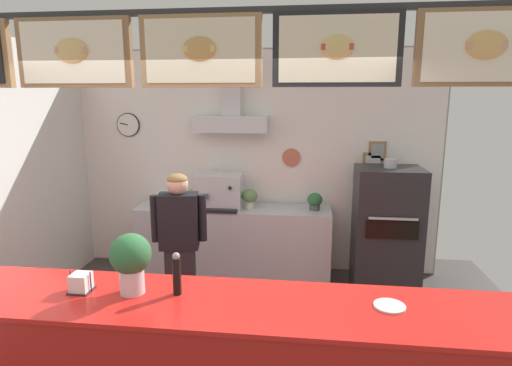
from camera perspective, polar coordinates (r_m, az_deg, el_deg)
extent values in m
cube|color=gray|center=(5.54, -0.20, 2.87)|extent=(4.72, 0.12, 2.86)
cube|color=white|center=(5.48, -0.28, 2.77)|extent=(4.68, 0.01, 2.82)
cylinder|color=black|center=(5.86, -16.85, 7.52)|extent=(0.31, 0.02, 0.31)
cylinder|color=white|center=(5.85, -16.89, 7.52)|extent=(0.29, 0.01, 0.29)
cube|color=black|center=(5.86, -17.41, 7.61)|extent=(0.11, 0.01, 0.04)
cylinder|color=white|center=(5.59, -6.06, 0.98)|extent=(0.26, 0.02, 0.26)
cylinder|color=#C1664C|center=(5.41, 4.78, 3.45)|extent=(0.23, 0.02, 0.23)
cube|color=#997047|center=(5.47, 16.07, 4.17)|extent=(0.21, 0.02, 0.24)
cube|color=gray|center=(5.46, 16.09, 4.16)|extent=(0.15, 0.01, 0.17)
cube|color=#997047|center=(5.48, 15.48, 2.61)|extent=(0.25, 0.02, 0.26)
cube|color=silver|center=(5.47, 15.49, 2.59)|extent=(0.18, 0.01, 0.19)
cube|color=silver|center=(5.30, -3.32, 7.97)|extent=(0.91, 0.35, 0.20)
cube|color=silver|center=(5.34, -3.28, 13.21)|extent=(0.24, 0.24, 0.77)
cube|color=#2D2D2D|center=(2.87, -7.44, 21.97)|extent=(4.23, 0.04, 0.04)
cube|color=olive|center=(3.12, -23.28, 15.83)|extent=(0.78, 0.05, 0.44)
cube|color=#F2E5C6|center=(3.10, -23.55, 15.85)|extent=(0.70, 0.01, 0.39)
ellipsoid|color=#E5BC70|center=(3.09, -23.68, 16.06)|extent=(0.22, 0.04, 0.16)
cube|color=tan|center=(3.08, -23.76, 16.07)|extent=(0.21, 0.01, 0.04)
cube|color=#9E754C|center=(2.81, -7.47, 17.22)|extent=(0.78, 0.05, 0.44)
cube|color=beige|center=(2.78, -7.61, 17.27)|extent=(0.70, 0.01, 0.39)
ellipsoid|color=tan|center=(2.77, -7.69, 17.52)|extent=(0.21, 0.04, 0.15)
cube|color=#E5C666|center=(2.76, -7.73, 17.54)|extent=(0.20, 0.01, 0.04)
cube|color=black|center=(2.73, 10.84, 17.28)|extent=(0.78, 0.05, 0.44)
cube|color=beige|center=(2.70, 10.88, 17.34)|extent=(0.70, 0.01, 0.39)
ellipsoid|color=#E5BC70|center=(2.69, 10.91, 17.60)|extent=(0.20, 0.04, 0.14)
cube|color=#B74233|center=(2.68, 10.92, 17.62)|extent=(0.19, 0.01, 0.04)
cube|color=olive|center=(2.91, 28.39, 15.79)|extent=(0.78, 0.05, 0.44)
cube|color=#F2E5C6|center=(2.88, 28.59, 15.82)|extent=(0.70, 0.01, 0.39)
ellipsoid|color=#DBAD60|center=(2.87, 28.71, 16.05)|extent=(0.23, 0.04, 0.16)
cube|color=tan|center=(2.86, 28.77, 16.06)|extent=(0.22, 0.01, 0.04)
cube|color=red|center=(2.78, -8.35, -15.57)|extent=(4.17, 0.70, 0.03)
cube|color=#B7BABF|center=(5.43, -3.06, -7.96)|extent=(2.43, 0.56, 0.91)
cube|color=#929499|center=(5.53, -3.03, -10.80)|extent=(2.31, 0.52, 0.02)
cube|color=#232326|center=(5.13, 17.16, -6.25)|extent=(0.73, 0.61, 1.49)
cube|color=black|center=(4.79, 17.90, -6.05)|extent=(0.55, 0.02, 0.20)
cube|color=#B7BABF|center=(4.74, 18.04, -4.61)|extent=(0.51, 0.02, 0.02)
cylinder|color=#B7BABF|center=(4.95, 17.70, 2.55)|extent=(0.14, 0.14, 0.10)
cube|color=#232328|center=(4.32, -10.04, -13.86)|extent=(0.30, 0.24, 0.85)
cube|color=black|center=(4.07, -10.38, -5.05)|extent=(0.40, 0.28, 0.53)
cylinder|color=black|center=(4.04, -7.25, -4.68)|extent=(0.08, 0.08, 0.45)
cylinder|color=black|center=(4.10, -13.48, -4.68)|extent=(0.08, 0.08, 0.45)
sphere|color=#D8AD8E|center=(3.98, -10.56, -0.16)|extent=(0.20, 0.20, 0.20)
ellipsoid|color=olive|center=(3.98, -10.58, 0.48)|extent=(0.19, 0.19, 0.11)
cube|color=silver|center=(5.26, -5.00, -1.06)|extent=(0.58, 0.37, 0.43)
cylinder|color=#4C4C51|center=(5.08, -6.77, -1.79)|extent=(0.06, 0.06, 0.06)
cube|color=black|center=(5.09, -5.48, -3.74)|extent=(0.52, 0.10, 0.04)
sphere|color=black|center=(5.01, -3.54, -0.68)|extent=(0.04, 0.04, 0.04)
cylinder|color=#4C4C51|center=(5.22, 7.92, -3.26)|extent=(0.13, 0.13, 0.06)
ellipsoid|color=#2D6638|center=(5.20, 7.95, -2.23)|extent=(0.18, 0.18, 0.17)
cylinder|color=beige|center=(5.22, -0.86, -2.97)|extent=(0.10, 0.10, 0.10)
ellipsoid|color=#5B844C|center=(5.20, -0.86, -1.74)|extent=(0.19, 0.19, 0.17)
cylinder|color=#4C4C51|center=(5.42, -8.51, -2.71)|extent=(0.10, 0.10, 0.07)
ellipsoid|color=#5B844C|center=(5.40, -8.54, -1.72)|extent=(0.18, 0.18, 0.16)
cylinder|color=silver|center=(2.91, -16.38, -12.46)|extent=(0.16, 0.16, 0.17)
cylinder|color=gray|center=(2.93, -16.32, -13.45)|extent=(0.15, 0.15, 0.06)
ellipsoid|color=#2D6638|center=(2.84, -16.59, -9.15)|extent=(0.26, 0.26, 0.26)
cylinder|color=black|center=(2.81, -10.63, -12.32)|extent=(0.05, 0.05, 0.24)
sphere|color=gray|center=(2.76, -10.74, -9.68)|extent=(0.05, 0.05, 0.05)
cylinder|color=white|center=(2.78, 17.58, -15.54)|extent=(0.19, 0.19, 0.01)
cube|color=#262628|center=(3.07, -22.47, -13.25)|extent=(0.14, 0.14, 0.01)
cylinder|color=#262628|center=(3.07, -23.69, -11.99)|extent=(0.01, 0.01, 0.14)
cylinder|color=#262628|center=(3.01, -21.41, -12.31)|extent=(0.01, 0.01, 0.14)
cube|color=white|center=(3.04, -22.56, -12.27)|extent=(0.12, 0.12, 0.12)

